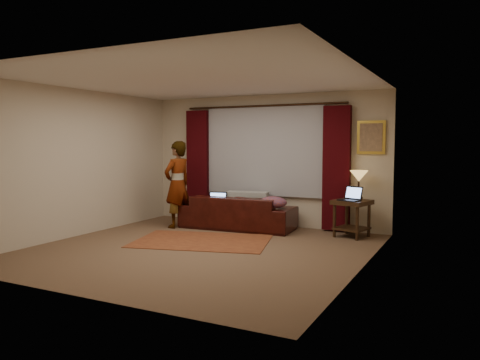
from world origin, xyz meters
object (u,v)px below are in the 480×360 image
laptop_sofa (216,199)px  laptop_table (349,194)px  tiffany_lamp (359,185)px  end_table (352,218)px  sofa (238,206)px  person (177,184)px

laptop_sofa → laptop_table: laptop_table is taller
laptop_sofa → tiffany_lamp: size_ratio=0.74×
end_table → tiffany_lamp: size_ratio=1.28×
sofa → laptop_table: 2.17m
end_table → tiffany_lamp: tiffany_lamp is taller
tiffany_lamp → sofa: bearing=-171.5°
tiffany_lamp → person: 3.42m
sofa → end_table: size_ratio=3.36×
tiffany_lamp → laptop_sofa: bearing=-167.9°
laptop_sofa → laptop_table: (2.49, 0.26, 0.21)m
laptop_sofa → person: size_ratio=0.23×
laptop_table → person: size_ratio=0.22×
person → sofa: bearing=123.9°
laptop_sofa → tiffany_lamp: 2.67m
laptop_sofa → sofa: bearing=18.0°
sofa → laptop_table: size_ratio=5.87×
sofa → tiffany_lamp: 2.31m
end_table → laptop_table: 0.47m
laptop_sofa → laptop_table: bearing=-7.7°
sofa → laptop_table: laptop_table is taller
laptop_table → person: (-3.25, -0.46, 0.07)m
laptop_sofa → person: person is taller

